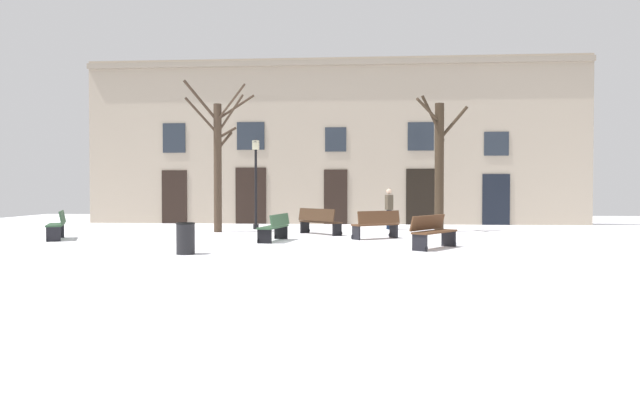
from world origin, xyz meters
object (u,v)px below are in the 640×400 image
object	(u,v)px
litter_bin	(186,238)
bench_near_lamp	(433,231)
bench_by_litter_bin	(57,225)
bench_back_to_back_right	(275,227)
tree_center	(218,158)
person_near_bench	(389,207)
bench_far_corner	(319,221)
streetlamp	(256,174)
tree_right_of_center	(439,162)
bench_near_center_tree	(376,224)

from	to	relation	value
litter_bin	bench_near_lamp	world-z (taller)	bench_near_lamp
bench_by_litter_bin	bench_back_to_back_right	bearing A→B (deg)	65.49
tree_center	person_near_bench	size ratio (longest dim) A/B	3.45
person_near_bench	bench_far_corner	bearing A→B (deg)	-60.27
bench_near_lamp	bench_far_corner	world-z (taller)	bench_far_corner
streetlamp	bench_back_to_back_right	size ratio (longest dim) A/B	2.04
tree_right_of_center	bench_far_corner	distance (m)	5.12
streetlamp	bench_by_litter_bin	xyz separation A→B (m)	(-5.43, -4.88, -1.71)
tree_right_of_center	bench_near_lamp	distance (m)	6.47
streetlamp	bench_near_lamp	xyz separation A→B (m)	(6.08, -6.68, -1.72)
tree_right_of_center	bench_back_to_back_right	size ratio (longest dim) A/B	2.88
streetlamp	tree_center	bearing A→B (deg)	-125.87
bench_near_center_tree	bench_far_corner	size ratio (longest dim) A/B	0.97
tree_right_of_center	bench_by_litter_bin	world-z (taller)	tree_right_of_center
bench_back_to_back_right	bench_by_litter_bin	xyz separation A→B (m)	(-6.93, 0.04, 0.03)
bench_near_center_tree	tree_right_of_center	bearing A→B (deg)	-160.19
bench_far_corner	bench_near_lamp	bearing A→B (deg)	170.62
bench_near_lamp	person_near_bench	distance (m)	7.10
bench_back_to_back_right	bench_by_litter_bin	world-z (taller)	bench_by_litter_bin
litter_bin	bench_near_center_tree	size ratio (longest dim) A/B	0.50
bench_back_to_back_right	person_near_bench	world-z (taller)	person_near_bench
bench_back_to_back_right	bench_far_corner	size ratio (longest dim) A/B	1.07
tree_right_of_center	streetlamp	bearing A→B (deg)	174.79
bench_far_corner	person_near_bench	size ratio (longest dim) A/B	1.02
streetlamp	person_near_bench	xyz separation A→B (m)	(5.21, 0.35, -1.31)
streetlamp	litter_bin	size ratio (longest dim) A/B	4.54
bench_near_center_tree	bench_by_litter_bin	bearing A→B (deg)	-28.60
bench_near_lamp	tree_right_of_center	bearing A→B (deg)	26.89
bench_near_center_tree	bench_back_to_back_right	bearing A→B (deg)	-16.37
tree_center	bench_near_center_tree	distance (m)	6.60
litter_bin	person_near_bench	xyz separation A→B (m)	(5.38, 8.83, 0.48)
tree_right_of_center	streetlamp	world-z (taller)	tree_right_of_center
litter_bin	bench_by_litter_bin	distance (m)	6.37
bench_near_lamp	bench_far_corner	size ratio (longest dim) A/B	1.04
tree_center	litter_bin	xyz separation A→B (m)	(0.95, -6.93, -2.32)
streetlamp	bench_near_lamp	world-z (taller)	streetlamp
streetlamp	bench_by_litter_bin	distance (m)	7.49
tree_center	bench_far_corner	size ratio (longest dim) A/B	3.39
tree_right_of_center	person_near_bench	distance (m)	2.67
litter_bin	tree_right_of_center	bearing A→B (deg)	47.46
bench_near_center_tree	bench_near_lamp	bearing A→B (deg)	83.76
tree_right_of_center	bench_near_center_tree	size ratio (longest dim) A/B	3.18
bench_near_lamp	person_near_bench	world-z (taller)	person_near_bench
bench_back_to_back_right	tree_center	bearing A→B (deg)	-131.97
litter_bin	person_near_bench	size ratio (longest dim) A/B	0.49
bench_by_litter_bin	bench_near_center_tree	bearing A→B (deg)	71.23
litter_bin	bench_near_center_tree	xyz separation A→B (m)	(4.79, 4.55, 0.07)
tree_right_of_center	bench_back_to_back_right	world-z (taller)	tree_right_of_center
litter_bin	bench_near_lamp	xyz separation A→B (m)	(6.25, 1.79, 0.07)
bench_back_to_back_right	tree_right_of_center	bearing A→B (deg)	137.96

